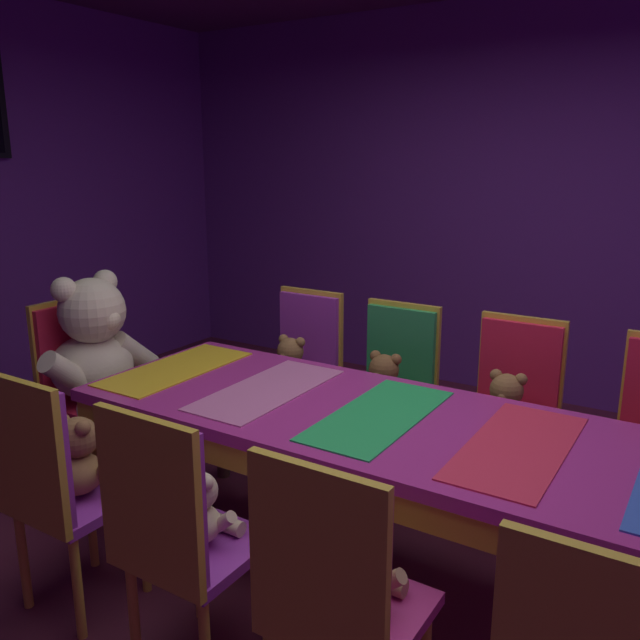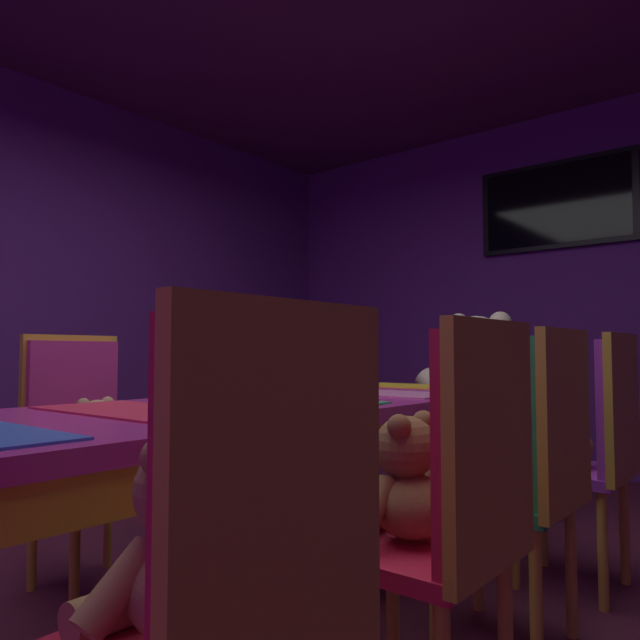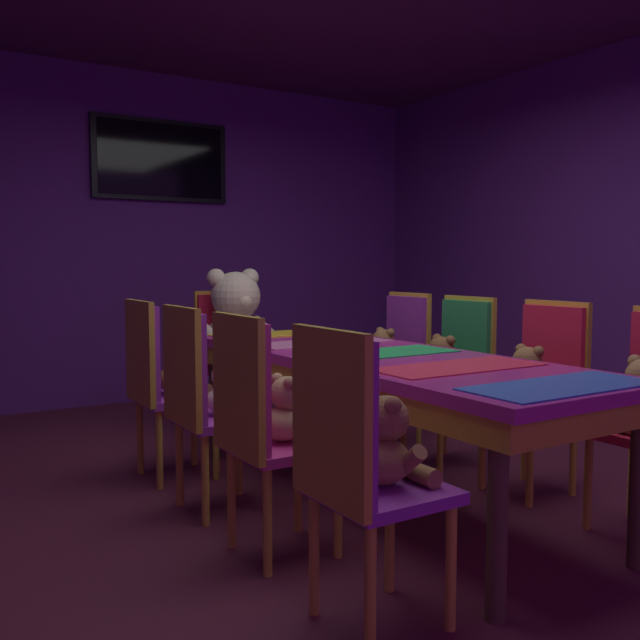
# 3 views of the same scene
# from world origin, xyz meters

# --- Properties ---
(ground_plane) EXTENTS (7.90, 7.90, 0.00)m
(ground_plane) POSITION_xyz_m (0.00, 0.00, 0.00)
(ground_plane) COLOR #591E33
(wall_right) EXTENTS (0.12, 6.40, 2.80)m
(wall_right) POSITION_xyz_m (2.60, 0.00, 1.40)
(wall_right) COLOR #59267F
(wall_right) RESTS_ON ground_plane
(banquet_table) EXTENTS (0.90, 2.55, 0.75)m
(banquet_table) POSITION_xyz_m (0.00, 0.00, 0.66)
(banquet_table) COLOR #B22D8C
(banquet_table) RESTS_ON ground_plane
(chair_left_1) EXTENTS (0.42, 0.41, 0.98)m
(chair_left_1) POSITION_xyz_m (-0.83, -0.29, 0.60)
(chair_left_1) COLOR #CC338C
(chair_left_1) RESTS_ON ground_plane
(teddy_left_1) EXTENTS (0.23, 0.29, 0.28)m
(teddy_left_1) POSITION_xyz_m (-0.69, -0.29, 0.58)
(teddy_left_1) COLOR tan
(teddy_left_1) RESTS_ON chair_left_1
(chair_left_2) EXTENTS (0.42, 0.41, 0.98)m
(chair_left_2) POSITION_xyz_m (-0.83, 0.31, 0.60)
(chair_left_2) COLOR purple
(chair_left_2) RESTS_ON ground_plane
(teddy_left_2) EXTENTS (0.21, 0.27, 0.26)m
(teddy_left_2) POSITION_xyz_m (-0.69, 0.31, 0.57)
(teddy_left_2) COLOR beige
(teddy_left_2) RESTS_ON chair_left_2
(chair_left_3) EXTENTS (0.42, 0.41, 0.98)m
(chair_left_3) POSITION_xyz_m (-0.83, 0.92, 0.60)
(chair_left_3) COLOR purple
(chair_left_3) RESTS_ON ground_plane
(teddy_left_3) EXTENTS (0.26, 0.34, 0.32)m
(teddy_left_3) POSITION_xyz_m (-0.68, 0.92, 0.59)
(teddy_left_3) COLOR olive
(teddy_left_3) RESTS_ON chair_left_3
(chair_right_1) EXTENTS (0.42, 0.41, 0.98)m
(chair_right_1) POSITION_xyz_m (0.85, -0.29, 0.60)
(chair_right_1) COLOR red
(chair_right_1) RESTS_ON ground_plane
(teddy_right_1) EXTENTS (0.25, 0.33, 0.31)m
(teddy_right_1) POSITION_xyz_m (0.71, -0.29, 0.59)
(teddy_right_1) COLOR olive
(teddy_right_1) RESTS_ON chair_right_1
(chair_right_2) EXTENTS (0.42, 0.41, 0.98)m
(chair_right_2) POSITION_xyz_m (0.82, 0.32, 0.60)
(chair_right_2) COLOR #268C4C
(chair_right_2) RESTS_ON ground_plane
(teddy_right_2) EXTENTS (0.25, 0.33, 0.31)m
(teddy_right_2) POSITION_xyz_m (0.67, 0.32, 0.59)
(teddy_right_2) COLOR brown
(teddy_right_2) RESTS_ON chair_right_2
(chair_right_3) EXTENTS (0.42, 0.41, 0.98)m
(chair_right_3) POSITION_xyz_m (0.85, 0.91, 0.60)
(chair_right_3) COLOR purple
(chair_right_3) RESTS_ON ground_plane
(teddy_right_3) EXTENTS (0.25, 0.32, 0.30)m
(teddy_right_3) POSITION_xyz_m (0.70, 0.91, 0.59)
(teddy_right_3) COLOR olive
(teddy_right_3) RESTS_ON chair_right_3
(throne_chair) EXTENTS (0.41, 0.42, 0.98)m
(throne_chair) POSITION_xyz_m (0.00, 1.82, 0.60)
(throne_chair) COLOR red
(throne_chair) RESTS_ON ground_plane
(king_teddy_bear) EXTENTS (0.73, 0.56, 0.68)m
(king_teddy_bear) POSITION_xyz_m (0.00, 1.64, 0.75)
(king_teddy_bear) COLOR beige
(king_teddy_bear) RESTS_ON throne_chair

